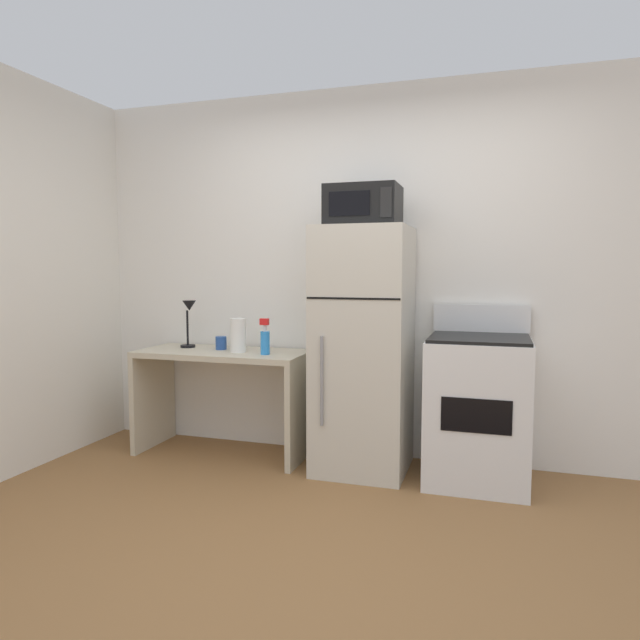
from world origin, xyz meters
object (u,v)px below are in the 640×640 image
coffee_mug (221,343)px  oven_range (478,408)px  microwave (363,206)px  desk (223,381)px  spray_bottle (265,340)px  desk_lamp (189,316)px  paper_towel_roll (238,335)px  refrigerator (363,350)px

coffee_mug → oven_range: 1.85m
microwave → oven_range: 1.47m
desk → spray_bottle: spray_bottle is taller
coffee_mug → oven_range: size_ratio=0.09×
microwave → spray_bottle: bearing=-177.7°
coffee_mug → spray_bottle: bearing=-18.0°
desk_lamp → paper_towel_roll: desk_lamp is taller
coffee_mug → spray_bottle: 0.43m
desk_lamp → coffee_mug: size_ratio=3.72×
paper_towel_roll → refrigerator: refrigerator is taller
desk_lamp → coffee_mug: 0.33m
oven_range → desk: bearing=179.1°
coffee_mug → oven_range: (1.82, -0.09, -0.33)m
desk → oven_range: 1.78m
spray_bottle → paper_towel_roll: 0.23m
desk → coffee_mug: (-0.04, 0.06, 0.27)m
paper_towel_roll → coffee_mug: bearing=154.7°
desk → desk_lamp: size_ratio=3.47×
desk → oven_range: (1.77, -0.03, -0.06)m
desk → spray_bottle: size_ratio=4.91×
paper_towel_roll → microwave: 1.25m
refrigerator → microwave: size_ratio=3.49×
refrigerator → paper_towel_roll: bearing=-179.9°
paper_towel_roll → oven_range: 1.69m
paper_towel_roll → refrigerator: (0.90, 0.00, -0.07)m
spray_bottle → oven_range: (1.42, 0.05, -0.38)m
refrigerator → microwave: microwave is taller
desk → desk_lamp: (-0.32, 0.07, 0.46)m
oven_range → microwave: bearing=-178.5°
desk → oven_range: bearing=-0.9°
coffee_mug → paper_towel_roll: size_ratio=0.40×
paper_towel_roll → oven_range: size_ratio=0.22×
microwave → paper_towel_roll: bearing=178.7°
spray_bottle → paper_towel_roll: bearing=168.3°
spray_bottle → microwave: size_ratio=0.54×
spray_bottle → paper_towel_roll: spray_bottle is taller
desk_lamp → refrigerator: size_ratio=0.22×
desk_lamp → refrigerator: refrigerator is taller
coffee_mug → microwave: 1.44m
spray_bottle → oven_range: 1.47m
desk_lamp → coffee_mug: desk_lamp is taller
microwave → desk_lamp: bearing=175.0°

